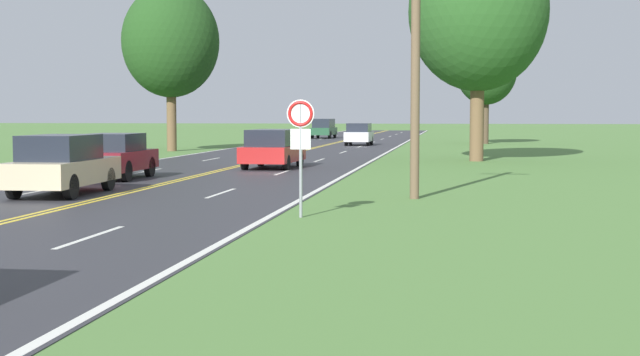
% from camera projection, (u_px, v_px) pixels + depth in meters
% --- Properties ---
extents(traffic_sign, '(0.60, 0.10, 2.55)m').
position_uv_depth(traffic_sign, '(301.00, 129.00, 19.14)').
color(traffic_sign, gray).
rests_on(traffic_sign, ground).
extents(utility_pole_midground, '(1.80, 0.24, 7.31)m').
position_uv_depth(utility_pole_midground, '(415.00, 54.00, 23.24)').
color(utility_pole_midground, brown).
rests_on(utility_pole_midground, ground).
extents(tree_left_verge, '(5.79, 5.79, 9.87)m').
position_uv_depth(tree_left_verge, '(171.00, 42.00, 52.99)').
color(tree_left_verge, brown).
rests_on(tree_left_verge, ground).
extents(tree_behind_sign, '(6.53, 6.53, 10.80)m').
position_uv_depth(tree_behind_sign, '(478.00, 11.00, 41.65)').
color(tree_behind_sign, brown).
rests_on(tree_behind_sign, ground).
extents(tree_mid_treeline, '(4.52, 4.52, 8.09)m').
position_uv_depth(tree_mid_treeline, '(486.00, 70.00, 65.90)').
color(tree_mid_treeline, '#473828').
rests_on(tree_mid_treeline, ground).
extents(car_champagne_sedan_mid_near, '(1.93, 4.58, 1.66)m').
position_uv_depth(car_champagne_sedan_mid_near, '(62.00, 165.00, 24.59)').
color(car_champagne_sedan_mid_near, black).
rests_on(car_champagne_sedan_mid_near, ground).
extents(car_maroon_sedan_mid_far, '(1.90, 4.02, 1.57)m').
position_uv_depth(car_maroon_sedan_mid_far, '(115.00, 156.00, 30.44)').
color(car_maroon_sedan_mid_far, black).
rests_on(car_maroon_sedan_mid_far, ground).
extents(car_red_van_receding, '(2.04, 4.21, 1.60)m').
position_uv_depth(car_red_van_receding, '(273.00, 148.00, 36.62)').
color(car_red_van_receding, black).
rests_on(car_red_van_receding, ground).
extents(car_silver_hatchback_distant, '(1.75, 3.62, 1.57)m').
position_uv_depth(car_silver_hatchback_distant, '(359.00, 134.00, 62.87)').
color(car_silver_hatchback_distant, black).
rests_on(car_silver_hatchback_distant, ground).
extents(car_dark_green_suv_horizon, '(1.97, 4.27, 1.78)m').
position_uv_depth(car_dark_green_suv_horizon, '(324.00, 128.00, 81.02)').
color(car_dark_green_suv_horizon, black).
rests_on(car_dark_green_suv_horizon, ground).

